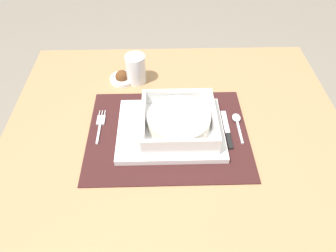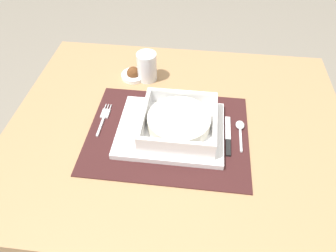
{
  "view_description": "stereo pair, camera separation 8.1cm",
  "coord_description": "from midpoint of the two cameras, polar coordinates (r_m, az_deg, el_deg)",
  "views": [
    {
      "loc": [
        -0.04,
        -0.6,
        1.38
      ],
      "look_at": [
        -0.02,
        -0.04,
        0.79
      ],
      "focal_mm": 33.26,
      "sensor_mm": 36.0,
      "label": 1
    },
    {
      "loc": [
        0.05,
        -0.6,
        1.38
      ],
      "look_at": [
        -0.02,
        -0.04,
        0.79
      ],
      "focal_mm": 33.26,
      "sensor_mm": 36.0,
      "label": 2
    }
  ],
  "objects": [
    {
      "name": "ground_plane",
      "position": [
        1.5,
        2.69,
        -20.42
      ],
      "size": [
        6.0,
        6.0,
        0.0
      ],
      "primitive_type": "plane",
      "color": "gray"
    },
    {
      "name": "dining_table",
      "position": [
        0.94,
        4.03,
        -4.65
      ],
      "size": [
        0.94,
        0.76,
        0.76
      ],
      "color": "#A37A51",
      "rests_on": "ground"
    },
    {
      "name": "placemat",
      "position": [
        0.84,
        2.79,
        -1.5
      ],
      "size": [
        0.43,
        0.33,
        0.0
      ],
      "primitive_type": "cube",
      "color": "#381919",
      "rests_on": "dining_table"
    },
    {
      "name": "serving_plate",
      "position": [
        0.83,
        3.31,
        -0.8
      ],
      "size": [
        0.28,
        0.22,
        0.02
      ],
      "primitive_type": "cube",
      "color": "white",
      "rests_on": "placemat"
    },
    {
      "name": "porridge_bowl",
      "position": [
        0.81,
        4.88,
        0.51
      ],
      "size": [
        0.19,
        0.19,
        0.05
      ],
      "color": "white",
      "rests_on": "serving_plate"
    },
    {
      "name": "fork",
      "position": [
        0.88,
        -9.08,
        1.5
      ],
      "size": [
        0.02,
        0.13,
        0.0
      ],
      "rotation": [
        0.0,
        0.0,
        -0.07
      ],
      "color": "silver",
      "rests_on": "placemat"
    },
    {
      "name": "spoon",
      "position": [
        0.87,
        15.71,
        -0.49
      ],
      "size": [
        0.02,
        0.11,
        0.01
      ],
      "rotation": [
        0.0,
        0.0,
        -0.07
      ],
      "color": "silver",
      "rests_on": "placemat"
    },
    {
      "name": "butter_knife",
      "position": [
        0.84,
        13.69,
        -2.31
      ],
      "size": [
        0.01,
        0.14,
        0.01
      ],
      "rotation": [
        0.0,
        0.0,
        0.02
      ],
      "color": "black",
      "rests_on": "placemat"
    },
    {
      "name": "bread_knife",
      "position": [
        0.84,
        11.92,
        -1.74
      ],
      "size": [
        0.01,
        0.13,
        0.01
      ],
      "rotation": [
        0.0,
        0.0,
        0.02
      ],
      "color": "#59331E",
      "rests_on": "placemat"
    },
    {
      "name": "drinking_glass",
      "position": [
        0.99,
        -1.48,
        10.47
      ],
      "size": [
        0.06,
        0.06,
        0.09
      ],
      "color": "white",
      "rests_on": "dining_table"
    },
    {
      "name": "condiment_saucer",
      "position": [
        1.02,
        -4.03,
        9.33
      ],
      "size": [
        0.08,
        0.08,
        0.04
      ],
      "color": "white",
      "rests_on": "dining_table"
    }
  ]
}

